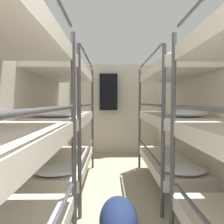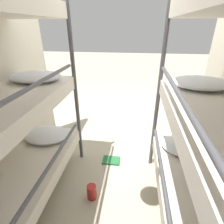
% 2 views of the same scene
% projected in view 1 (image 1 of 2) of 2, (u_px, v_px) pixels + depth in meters
% --- Properties ---
extents(wall_left, '(0.06, 5.65, 2.26)m').
position_uv_depth(wall_left, '(22.00, 117.00, 2.32)').
color(wall_left, beige).
rests_on(wall_left, ground_plane).
extents(wall_right, '(0.06, 5.65, 2.26)m').
position_uv_depth(wall_right, '(218.00, 117.00, 2.35)').
color(wall_right, beige).
rests_on(wall_right, ground_plane).
extents(wall_back, '(2.36, 0.06, 2.26)m').
position_uv_depth(wall_back, '(115.00, 109.00, 5.12)').
color(wall_back, beige).
rests_on(wall_back, ground_plane).
extents(bunk_stack_left_far, '(0.67, 1.77, 1.98)m').
position_uv_depth(bunk_stack_left_far, '(66.00, 118.00, 2.99)').
color(bunk_stack_left_far, '#4C4C51').
rests_on(bunk_stack_left_far, ground_plane).
extents(bunk_stack_right_far, '(0.67, 1.77, 1.98)m').
position_uv_depth(bunk_stack_right_far, '(170.00, 118.00, 3.01)').
color(bunk_stack_right_far, '#4C4C51').
rests_on(bunk_stack_right_far, ground_plane).
extents(duffel_bag, '(0.37, 0.61, 0.37)m').
position_uv_depth(duffel_bag, '(118.00, 220.00, 1.90)').
color(duffel_bag, navy).
rests_on(duffel_bag, ground_plane).
extents(hanging_coat, '(0.44, 0.12, 0.90)m').
position_uv_depth(hanging_coat, '(109.00, 92.00, 4.95)').
color(hanging_coat, black).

